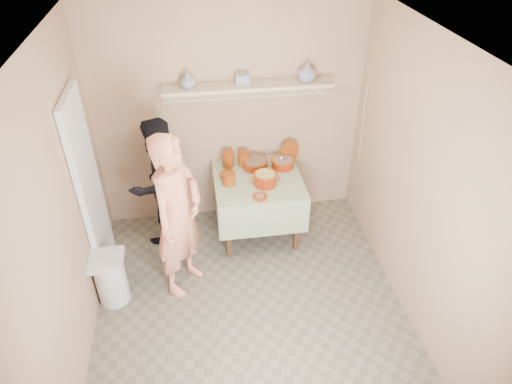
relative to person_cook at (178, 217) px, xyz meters
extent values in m
plane|color=#696252|center=(0.62, -0.57, -0.87)|extent=(3.50, 3.50, 0.00)
cube|color=silver|center=(-0.84, 0.38, 0.13)|extent=(0.06, 0.70, 2.00)
cylinder|color=#752702|center=(0.58, 1.01, -0.02)|extent=(0.14, 0.14, 0.18)
cylinder|color=#752702|center=(0.76, 1.00, -0.03)|extent=(0.14, 0.14, 0.17)
cylinder|color=#752702|center=(0.55, 0.63, -0.04)|extent=(0.13, 0.13, 0.13)
cylinder|color=#752702|center=(0.55, 0.78, -0.09)|extent=(0.18, 0.18, 0.05)
cylinder|color=#752702|center=(1.30, 1.04, 0.01)|extent=(0.26, 0.16, 0.25)
imported|color=navy|center=(1.45, 1.05, 0.95)|extent=(0.25, 0.25, 0.20)
imported|color=navy|center=(0.20, 1.06, 0.93)|extent=(0.23, 0.23, 0.17)
cube|color=navy|center=(0.76, 1.07, 0.90)|extent=(0.15, 0.11, 0.10)
imported|color=#DE845F|center=(0.00, 0.00, 0.00)|extent=(0.70, 0.76, 1.74)
imported|color=black|center=(-0.21, 0.79, -0.12)|extent=(0.93, 0.91, 1.51)
cube|color=tan|center=(0.62, 1.19, 0.43)|extent=(3.00, 0.02, 2.60)
cube|color=tan|center=(-0.89, -0.57, 0.43)|extent=(0.02, 3.50, 2.60)
cube|color=tan|center=(2.13, -0.57, 0.43)|extent=(0.02, 3.50, 2.60)
cube|color=silver|center=(0.62, -0.57, 1.74)|extent=(3.00, 3.50, 0.02)
cube|color=#4C2D16|center=(0.49, 0.33, -0.52)|extent=(0.05, 0.05, 0.71)
cube|color=#4C2D16|center=(1.25, 0.33, -0.52)|extent=(0.05, 0.05, 0.71)
cube|color=#4C2D16|center=(0.49, 1.09, -0.52)|extent=(0.05, 0.05, 0.71)
cube|color=#4C2D16|center=(1.25, 1.09, -0.52)|extent=(0.05, 0.05, 0.71)
cube|color=#4C2D16|center=(0.87, 0.71, -0.14)|extent=(0.90, 0.90, 0.04)
cube|color=#33591E|center=(0.87, 0.71, -0.12)|extent=(0.96, 0.96, 0.01)
cube|color=#33591E|center=(0.87, 0.23, -0.33)|extent=(0.96, 0.01, 0.44)
cube|color=#33591E|center=(0.87, 1.19, -0.33)|extent=(0.96, 0.01, 0.44)
cube|color=#33591E|center=(0.39, 0.71, -0.33)|extent=(0.01, 0.96, 0.44)
cube|color=#33591E|center=(1.35, 0.71, -0.33)|extent=(0.01, 0.96, 0.44)
cylinder|color=maroon|center=(0.88, 0.93, -0.06)|extent=(0.28, 0.28, 0.09)
cylinder|color=#752702|center=(0.88, 0.93, -0.02)|extent=(0.30, 0.30, 0.01)
cylinder|color=brown|center=(0.88, 0.93, -0.04)|extent=(0.25, 0.25, 0.05)
cylinder|color=maroon|center=(1.19, 0.90, -0.06)|extent=(0.26, 0.26, 0.09)
cylinder|color=#752702|center=(1.19, 0.90, -0.02)|extent=(0.28, 0.28, 0.01)
cylinder|color=#8C6B54|center=(1.19, 0.90, -0.04)|extent=(0.23, 0.23, 0.05)
cylinder|color=silver|center=(1.22, 0.80, 0.07)|extent=(0.01, 0.22, 0.16)
sphere|color=silver|center=(1.18, 0.92, -0.01)|extent=(0.07, 0.07, 0.07)
cylinder|color=maroon|center=(0.93, 0.57, -0.04)|extent=(0.24, 0.24, 0.14)
cylinder|color=#752702|center=(0.93, 0.57, 0.02)|extent=(0.25, 0.25, 0.01)
cylinder|color=tan|center=(0.93, 0.57, 0.01)|extent=(0.21, 0.21, 0.05)
torus|color=#752702|center=(0.81, 0.57, -0.03)|extent=(0.09, 0.02, 0.09)
torus|color=#752702|center=(1.05, 0.57, -0.03)|extent=(0.09, 0.02, 0.09)
cylinder|color=#752702|center=(0.84, 0.34, -0.10)|extent=(0.16, 0.16, 0.02)
cylinder|color=#8C6B54|center=(0.84, 0.34, -0.09)|extent=(0.09, 0.09, 0.01)
cube|color=tan|center=(0.82, 1.05, 0.83)|extent=(1.80, 0.25, 0.04)
cube|color=tan|center=(0.82, 1.17, 0.73)|extent=(1.80, 0.02, 0.18)
cylinder|color=silver|center=(-0.71, -0.13, -0.62)|extent=(0.30, 0.30, 0.50)
cube|color=silver|center=(-0.71, -0.13, -0.34)|extent=(0.32, 0.32, 0.06)
cylinder|color=silver|center=(2.09, 0.93, 0.68)|extent=(0.01, 0.01, 0.30)
cylinder|color=silver|center=(2.09, 0.91, 0.38)|extent=(0.01, 0.01, 0.30)
cylinder|color=silver|center=(2.09, 0.89, 0.08)|extent=(0.01, 0.01, 0.30)
camera|label=1|loc=(0.23, -3.46, 2.68)|focal=32.00mm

